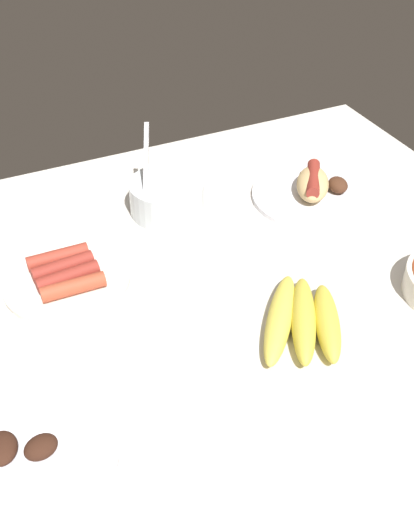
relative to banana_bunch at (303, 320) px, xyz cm
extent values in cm
cube|color=silver|center=(10.45, -15.22, -3.28)|extent=(120.00, 90.00, 3.00)
ellipsoid|color=#E5D14C|center=(2.74, -1.81, -0.18)|extent=(14.56, 17.04, 3.21)
ellipsoid|color=gold|center=(-0.09, 0.06, 0.10)|extent=(11.88, 16.97, 3.76)
ellipsoid|color=gold|center=(-2.93, 1.94, 0.08)|extent=(10.07, 15.40, 3.72)
cylinder|color=white|center=(28.76, -24.39, -1.28)|extent=(20.19, 20.19, 1.00)
cylinder|color=#9E3828|center=(28.95, -28.48, 0.46)|extent=(9.95, 2.59, 2.48)
cylinder|color=maroon|center=(28.82, -25.76, 0.46)|extent=(10.08, 3.20, 2.48)
cylinder|color=maroon|center=(28.69, -23.03, 0.46)|extent=(10.08, 3.21, 2.48)
cylinder|color=#AD472D|center=(28.56, -20.31, 0.46)|extent=(9.97, 2.66, 2.48)
cylinder|color=silver|center=(6.75, -36.19, 1.29)|extent=(13.70, 13.70, 6.15)
cylinder|color=beige|center=(6.75, -36.19, 2.52)|extent=(12.05, 12.05, 2.77)
cube|color=#B7B7BC|center=(9.83, -37.90, 7.32)|extent=(5.50, 10.01, 12.87)
cylinder|color=white|center=(-19.71, -28.72, -1.28)|extent=(22.57, 22.57, 1.00)
ellipsoid|color=tan|center=(-19.71, -28.72, 1.42)|extent=(11.08, 12.53, 4.40)
cylinder|color=maroon|center=(-19.71, -28.72, 2.63)|extent=(7.77, 10.09, 2.40)
ellipsoid|color=#472819|center=(-24.63, -27.45, 0.62)|extent=(4.34, 4.98, 2.80)
cylinder|color=white|center=(39.96, 5.08, -1.28)|extent=(19.88, 19.88, 1.00)
ellipsoid|color=#381E14|center=(43.56, 3.58, 0.23)|extent=(4.51, 5.32, 2.02)
ellipsoid|color=#381E14|center=(39.26, 5.45, 0.37)|extent=(4.64, 3.99, 2.30)
camera|label=1|loc=(38.31, 50.29, 62.39)|focal=42.19mm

